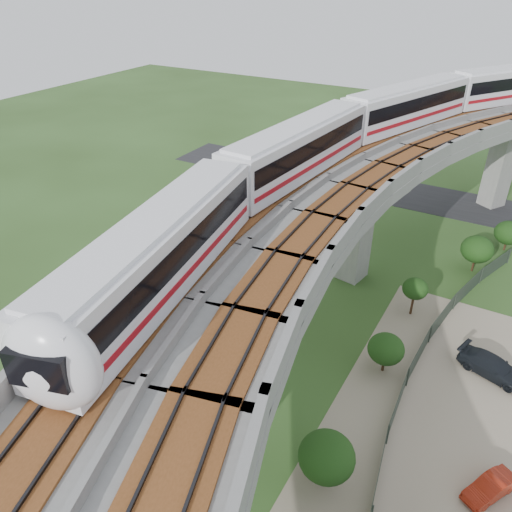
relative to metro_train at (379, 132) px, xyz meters
The scene contains 13 objects.
ground 16.83m from the metro_train, 97.23° to the right, with size 160.00×160.00×0.00m, color #2E481C.
dirt_lot 22.09m from the metro_train, 46.84° to the right, with size 18.00×26.00×0.04m, color gray.
asphalt_road 22.35m from the metro_train, 94.44° to the left, with size 60.00×8.00×0.03m, color #232326.
viaduct 12.09m from the metro_train, 78.11° to the right, with size 19.58×73.98×11.40m.
metro_train is the anchor object (origin of this frame).
fence 18.23m from the metro_train, 53.89° to the right, with size 3.87×38.73×1.50m.
tree_0 17.95m from the metro_train, 45.22° to the left, with size 2.53×2.53×2.87m.
tree_1 14.04m from the metro_train, 31.23° to the left, with size 2.69×2.69×3.29m.
tree_2 11.91m from the metro_train, 35.53° to the right, with size 1.88×1.88×3.14m.
tree_3 15.93m from the metro_train, 63.76° to the right, with size 2.34×2.34×2.86m.
tree_4 23.33m from the metro_train, 75.55° to the right, with size 2.85×2.85×3.35m.
car_red 24.06m from the metro_train, 52.93° to the right, with size 1.10×3.14×1.03m, color #9C210E.
car_dark 18.08m from the metro_train, 33.49° to the right, with size 1.80×4.42×1.28m, color black.
Camera 1 is at (11.64, -24.59, 23.20)m, focal length 35.00 mm.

